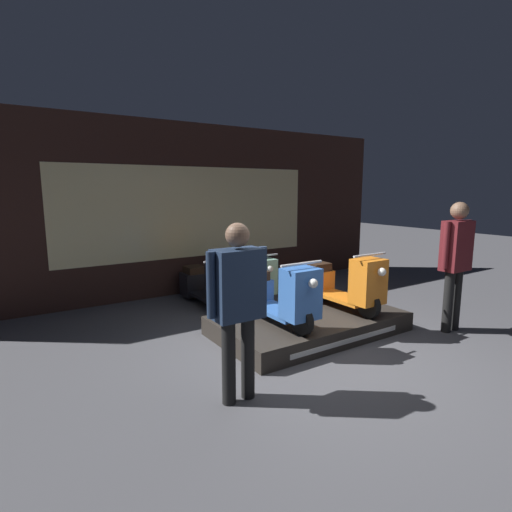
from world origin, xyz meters
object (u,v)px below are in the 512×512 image
object	(u,v)px
scooter_display_right	(341,284)
person_left_browsing	(238,297)
person_right_browsing	(456,255)
scooter_backrow_1	(247,279)
scooter_display_left	(275,295)
scooter_backrow_0	(207,285)

from	to	relation	value
scooter_display_right	person_left_browsing	bearing A→B (deg)	-156.21
person_left_browsing	person_right_browsing	bearing A→B (deg)	-0.00
scooter_backrow_1	person_left_browsing	size ratio (longest dim) A/B	0.90
scooter_display_left	person_left_browsing	bearing A→B (deg)	-138.56
scooter_display_left	person_right_browsing	world-z (taller)	person_right_browsing
scooter_display_right	person_right_browsing	world-z (taller)	person_right_browsing
scooter_display_left	person_right_browsing	bearing A→B (deg)	-23.90
scooter_display_left	scooter_backrow_0	xyz separation A→B (m)	(-0.02, 1.98, -0.26)
scooter_display_right	scooter_backrow_1	world-z (taller)	scooter_display_right
scooter_display_right	scooter_backrow_0	distance (m)	2.32
scooter_display_right	person_left_browsing	distance (m)	2.58
scooter_display_left	scooter_backrow_0	distance (m)	2.00
scooter_backrow_0	scooter_backrow_1	bearing A→B (deg)	0.00
scooter_backrow_0	scooter_backrow_1	world-z (taller)	same
scooter_backrow_0	scooter_backrow_1	xyz separation A→B (m)	(0.80, 0.00, 0.00)
scooter_display_left	person_left_browsing	distance (m)	1.60
scooter_display_left	scooter_display_right	size ratio (longest dim) A/B	1.00
scooter_backrow_1	scooter_backrow_0	bearing A→B (deg)	180.00
scooter_backrow_1	person_left_browsing	world-z (taller)	person_left_browsing
scooter_display_left	person_right_browsing	size ratio (longest dim) A/B	0.84
scooter_backrow_0	person_right_browsing	size ratio (longest dim) A/B	0.84
scooter_display_left	person_left_browsing	xyz separation A→B (m)	(-1.16, -1.03, 0.39)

